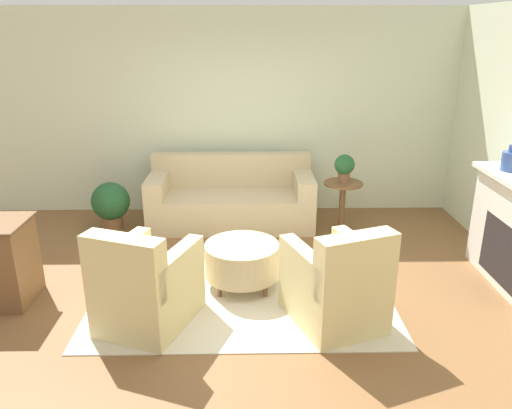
{
  "coord_description": "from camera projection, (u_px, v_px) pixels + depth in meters",
  "views": [
    {
      "loc": [
        0.06,
        -4.44,
        2.52
      ],
      "look_at": [
        0.15,
        0.55,
        0.75
      ],
      "focal_mm": 35.0,
      "sensor_mm": 36.0,
      "label": 1
    }
  ],
  "objects": [
    {
      "name": "couch",
      "position": [
        231.0,
        200.0,
        6.7
      ],
      "size": [
        2.17,
        0.88,
        0.91
      ],
      "color": "#C6B289",
      "rests_on": "ground_plane"
    },
    {
      "name": "side_table",
      "position": [
        342.0,
        198.0,
        6.43
      ],
      "size": [
        0.49,
        0.49,
        0.66
      ],
      "color": "brown",
      "rests_on": "ground_plane"
    },
    {
      "name": "armchair_left",
      "position": [
        145.0,
        288.0,
        4.37
      ],
      "size": [
        0.95,
        1.04,
        0.95
      ],
      "color": "beige",
      "rests_on": "rug"
    },
    {
      "name": "ground_plane",
      "position": [
        242.0,
        293.0,
        5.03
      ],
      "size": [
        16.0,
        16.0,
        0.0
      ],
      "primitive_type": "plane",
      "color": "brown"
    },
    {
      "name": "wall_back",
      "position": [
        243.0,
        113.0,
        6.95
      ],
      "size": [
        8.96,
        0.12,
        2.8
      ],
      "color": "beige",
      "rests_on": "ground_plane"
    },
    {
      "name": "vase_mantel_near",
      "position": [
        511.0,
        161.0,
        5.09
      ],
      "size": [
        0.19,
        0.19,
        0.27
      ],
      "color": "#38569E",
      "rests_on": "fireplace"
    },
    {
      "name": "ottoman_table",
      "position": [
        242.0,
        260.0,
        5.07
      ],
      "size": [
        0.76,
        0.76,
        0.46
      ],
      "color": "#C6B289",
      "rests_on": "rug"
    },
    {
      "name": "potted_plant_floor",
      "position": [
        111.0,
        203.0,
        6.5
      ],
      "size": [
        0.5,
        0.5,
        0.64
      ],
      "color": "brown",
      "rests_on": "ground_plane"
    },
    {
      "name": "potted_plant_on_side_table",
      "position": [
        344.0,
        166.0,
        6.29
      ],
      "size": [
        0.25,
        0.25,
        0.36
      ],
      "color": "brown",
      "rests_on": "side_table"
    },
    {
      "name": "rug",
      "position": [
        242.0,
        292.0,
        5.02
      ],
      "size": [
        2.91,
        2.01,
        0.01
      ],
      "color": "beige",
      "rests_on": "ground_plane"
    },
    {
      "name": "armchair_right",
      "position": [
        337.0,
        286.0,
        4.4
      ],
      "size": [
        0.95,
        1.04,
        0.95
      ],
      "color": "beige",
      "rests_on": "rug"
    }
  ]
}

